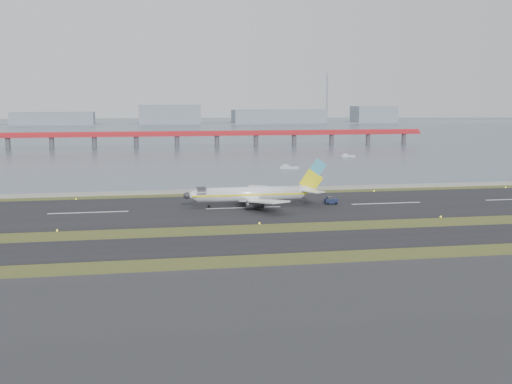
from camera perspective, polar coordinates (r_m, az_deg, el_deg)
ground at (r=140.94m, az=0.87°, el=-3.46°), size 1000.00×1000.00×0.00m
apron_strip at (r=89.47m, az=7.94°, el=-10.46°), size 1000.00×50.00×0.10m
taxiway_strip at (r=129.45m, az=1.92°, el=-4.50°), size 1000.00×18.00×0.10m
runway_strip at (r=169.94m, az=-1.11°, el=-1.42°), size 1000.00×45.00×0.10m
seawall at (r=199.18m, az=-2.52°, el=0.13°), size 1000.00×2.50×1.00m
bay_water at (r=596.60m, az=-7.88°, el=5.44°), size 1400.00×800.00×1.30m
red_pier at (r=388.76m, az=-3.50°, el=5.10°), size 260.00×5.00×10.20m
far_shoreline at (r=756.73m, az=-7.43°, el=6.49°), size 1400.00×80.00×60.50m
airliner at (r=171.76m, az=-0.08°, el=-0.17°), size 38.52×32.89×12.80m
pushback_tug at (r=176.90m, az=6.66°, el=-0.76°), size 3.42×2.04×2.19m
workboat_near at (r=265.83m, az=2.96°, el=2.20°), size 8.20×5.45×1.91m
workboat_far at (r=322.62m, az=8.11°, el=3.19°), size 7.75×3.40×1.82m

